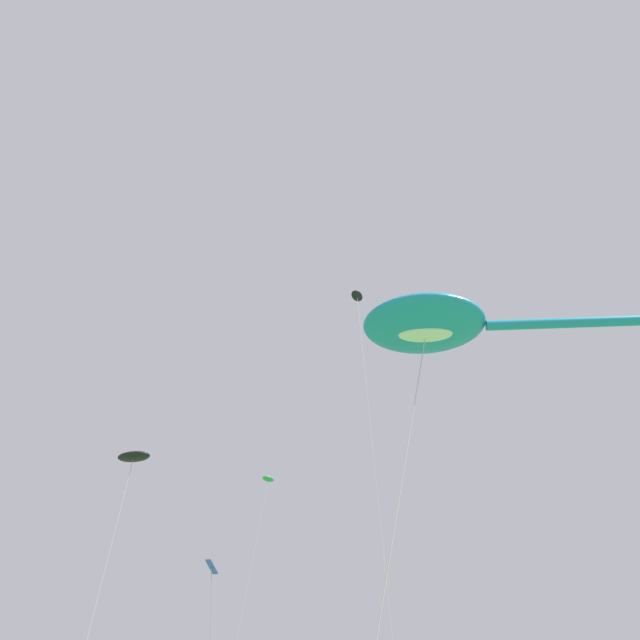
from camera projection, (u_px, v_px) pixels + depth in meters
big_show_kite at (433, 325)px, 22.52m from camera, size 10.90×5.30×16.54m
small_kite_box_yellow at (359, 311)px, 32.41m from camera, size 0.90×2.84×23.99m
small_kite_triangle_green at (265, 496)px, 34.47m from camera, size 2.81×0.62×18.21m
small_kite_streamer_purple at (133, 460)px, 21.83m from camera, size 1.40×1.48×12.69m
small_kite_diamond_red at (211, 609)px, 21.26m from camera, size 2.08×4.71×10.04m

